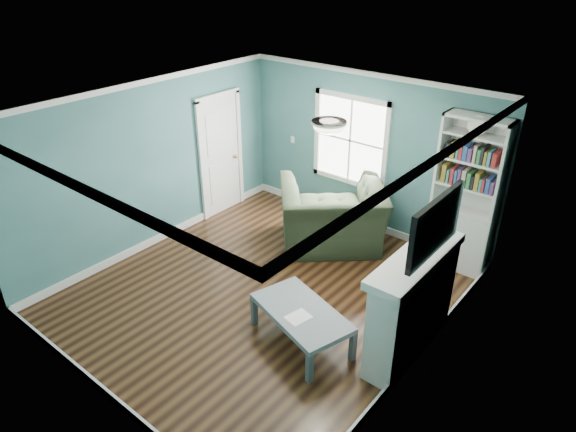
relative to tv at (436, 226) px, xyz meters
The scene contains 13 objects.
floor 2.80m from the tv, behind, with size 5.00×5.00×0.00m, color black.
room_walls 2.21m from the tv, behind, with size 5.00×5.00×5.00m.
trim 2.26m from the tv, behind, with size 4.50×5.00×2.60m.
window 3.40m from the tv, 137.57° to the left, with size 1.40×0.06×1.50m.
bookshelf 2.29m from the tv, 101.57° to the left, with size 0.90×0.35×2.31m.
fireplace 1.10m from the tv, behind, with size 0.44×1.58×1.30m.
tv is the anchor object (origin of this frame).
door 4.63m from the tv, 164.80° to the left, with size 0.12×0.98×2.17m.
ceiling_fixture 1.54m from the tv, behind, with size 0.38×0.38×0.15m.
light_switch 4.38m from the tv, 148.30° to the left, with size 0.08×0.01×0.12m, color white.
recliner 2.82m from the tv, 147.68° to the left, with size 1.57×1.02×1.37m, color #202C1B.
coffee_table 1.91m from the tv, 150.37° to the right, with size 1.40×1.02×0.45m.
paper_sheet 1.89m from the tv, 145.14° to the right, with size 0.22×0.28×0.00m, color white.
Camera 1 is at (3.92, -4.31, 4.28)m, focal length 32.00 mm.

